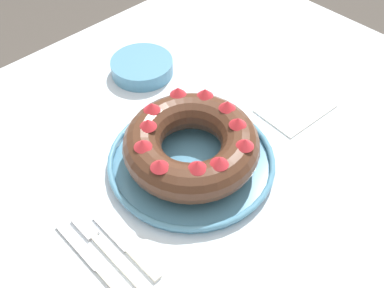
# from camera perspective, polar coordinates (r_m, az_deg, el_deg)

# --- Properties ---
(dining_table) EXTENTS (1.42, 1.20, 0.75)m
(dining_table) POSITION_cam_1_polar(r_m,az_deg,el_deg) (0.97, 1.20, -6.61)
(dining_table) COLOR silver
(dining_table) RESTS_ON ground_plane
(serving_dish) EXTENTS (0.34, 0.34, 0.02)m
(serving_dish) POSITION_cam_1_polar(r_m,az_deg,el_deg) (0.92, -0.00, -2.11)
(serving_dish) COLOR #518EB2
(serving_dish) RESTS_ON dining_table
(bundt_cake) EXTENTS (0.27, 0.27, 0.09)m
(bundt_cake) POSITION_cam_1_polar(r_m,az_deg,el_deg) (0.88, 0.00, 0.08)
(bundt_cake) COLOR #4C2D1E
(bundt_cake) RESTS_ON serving_dish
(fork) EXTENTS (0.02, 0.21, 0.01)m
(fork) POSITION_cam_1_polar(r_m,az_deg,el_deg) (0.83, -11.15, -12.72)
(fork) COLOR white
(fork) RESTS_ON dining_table
(serving_knife) EXTENTS (0.02, 0.22, 0.01)m
(serving_knife) POSITION_cam_1_polar(r_m,az_deg,el_deg) (0.81, -11.53, -15.36)
(serving_knife) COLOR white
(serving_knife) RESTS_ON dining_table
(cake_knife) EXTENTS (0.02, 0.18, 0.01)m
(cake_knife) POSITION_cam_1_polar(r_m,az_deg,el_deg) (0.82, -7.87, -13.18)
(cake_knife) COLOR white
(cake_knife) RESTS_ON dining_table
(side_bowl) EXTENTS (0.15, 0.15, 0.04)m
(side_bowl) POSITION_cam_1_polar(r_m,az_deg,el_deg) (1.14, -6.36, 9.71)
(side_bowl) COLOR #518EB2
(side_bowl) RESTS_ON dining_table
(napkin) EXTENTS (0.17, 0.13, 0.00)m
(napkin) POSITION_cam_1_polar(r_m,az_deg,el_deg) (1.07, 13.00, 4.45)
(napkin) COLOR white
(napkin) RESTS_ON dining_table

